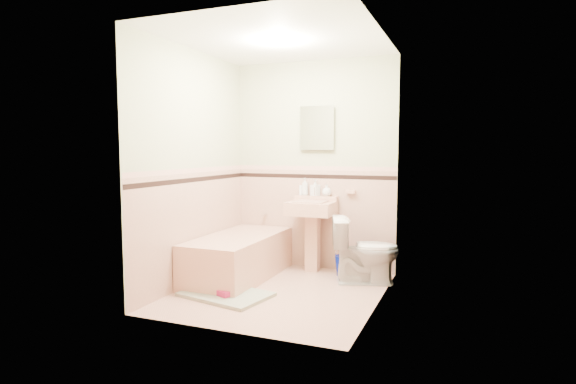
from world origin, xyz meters
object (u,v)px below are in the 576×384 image
at_px(soap_bottle_left, 305,187).
at_px(shoe, 223,294).
at_px(medicine_cabinet, 317,128).
at_px(toilet, 365,250).
at_px(soap_bottle_right, 327,190).
at_px(sink, 311,237).
at_px(bucket, 345,266).
at_px(bathtub, 239,258).
at_px(soap_bottle_mid, 315,188).

bearing_deg(soap_bottle_left, shoe, -101.99).
xyz_separation_m(medicine_cabinet, toilet, (0.69, -0.42, -1.34)).
relative_size(medicine_cabinet, soap_bottle_right, 3.51).
distance_m(sink, bucket, 0.51).
distance_m(soap_bottle_right, shoe, 1.82).
relative_size(bathtub, soap_bottle_mid, 7.79).
bearing_deg(bathtub, toilet, 13.11).
xyz_separation_m(sink, toilet, (0.69, -0.21, -0.06)).
bearing_deg(soap_bottle_mid, medicine_cabinet, 71.65).
relative_size(soap_bottle_left, shoe, 1.58).
bearing_deg(shoe, soap_bottle_mid, 95.42).
bearing_deg(soap_bottle_mid, bucket, -23.55).
distance_m(toilet, bucket, 0.42).
relative_size(sink, medicine_cabinet, 1.69).
xyz_separation_m(medicine_cabinet, soap_bottle_right, (0.13, -0.03, -0.74)).
xyz_separation_m(soap_bottle_left, soap_bottle_right, (0.28, 0.00, -0.03)).
height_order(soap_bottle_left, bucket, soap_bottle_left).
xyz_separation_m(medicine_cabinet, soap_bottle_mid, (-0.01, -0.03, -0.71)).
relative_size(soap_bottle_right, bucket, 0.61).
xyz_separation_m(bathtub, shoe, (0.23, -0.75, -0.16)).
height_order(toilet, bucket, toilet).
relative_size(soap_bottle_right, shoe, 1.06).
bearing_deg(bucket, toilet, -36.62).
bearing_deg(soap_bottle_right, soap_bottle_mid, 180.00).
distance_m(bucket, shoe, 1.55).
bearing_deg(medicine_cabinet, sink, -90.00).
relative_size(medicine_cabinet, soap_bottle_left, 2.36).
distance_m(bathtub, soap_bottle_right, 1.31).
bearing_deg(soap_bottle_right, bathtub, -138.88).
height_order(medicine_cabinet, bucket, medicine_cabinet).
xyz_separation_m(sink, soap_bottle_right, (0.13, 0.18, 0.54)).
xyz_separation_m(sink, soap_bottle_mid, (-0.01, 0.18, 0.57)).
relative_size(bathtub, bucket, 6.54).
distance_m(medicine_cabinet, shoe, 2.26).
bearing_deg(sink, medicine_cabinet, 90.00).
bearing_deg(soap_bottle_mid, bathtub, -133.34).
bearing_deg(bathtub, bucket, 25.66).
distance_m(bathtub, soap_bottle_mid, 1.24).
distance_m(sink, soap_bottle_right, 0.59).
bearing_deg(toilet, sink, 54.67).
xyz_separation_m(bathtub, soap_bottle_right, (0.81, 0.71, 0.74)).
relative_size(soap_bottle_mid, bucket, 0.84).
bearing_deg(sink, toilet, -16.96).
relative_size(soap_bottle_left, soap_bottle_mid, 1.09).
bearing_deg(sink, soap_bottle_right, 53.48).
bearing_deg(bathtub, medicine_cabinet, 47.42).
height_order(bathtub, bucket, bathtub).
bearing_deg(medicine_cabinet, toilet, -31.34).
relative_size(bathtub, medicine_cabinet, 3.03).
bearing_deg(soap_bottle_right, shoe, -111.87).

